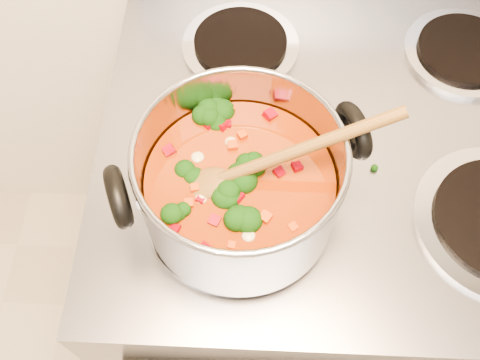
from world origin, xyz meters
name	(u,v)px	position (x,y,z in m)	size (l,w,h in m)	color
electric_range	(319,242)	(-0.04, 1.16, 0.47)	(0.77, 0.70, 1.08)	gray
stockpot	(240,184)	(-0.21, 1.01, 1.00)	(0.32, 0.25, 0.15)	#9D9DA5
wooden_spoon	(252,167)	(-0.20, 1.01, 1.04)	(0.27, 0.09, 0.12)	brown
cooktop_crumbs	(222,287)	(-0.23, 0.90, 0.92)	(0.27, 0.02, 0.01)	black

